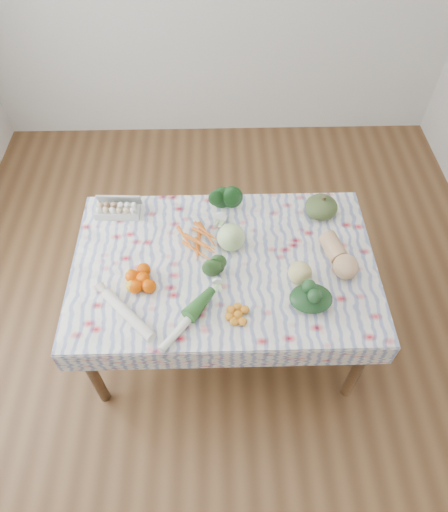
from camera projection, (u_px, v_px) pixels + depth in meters
The scene contains 16 objects.
ground at pixel (224, 331), 3.09m from camera, with size 4.50×4.50×0.00m, color brown.
dining_table at pixel (224, 272), 2.55m from camera, with size 1.60×1.00×0.75m.
tablecloth at pixel (224, 263), 2.49m from camera, with size 1.66×1.06×0.01m, color white.
egg_carton at pixel (117, 211), 2.68m from camera, with size 0.26×0.10×0.07m, color #B5B5B0.
carrot_bunch at pixel (197, 241), 2.56m from camera, with size 0.24×0.22×0.04m, color orange.
kale_bunch at pixel (224, 206), 2.65m from camera, with size 0.18×0.15×0.15m, color #123914.
kabocha_squash at pixel (321, 207), 2.66m from camera, with size 0.19×0.19×0.12m, color #45582A.
cabbage at pixel (231, 237), 2.50m from camera, with size 0.16×0.16×0.16m, color #B2D382.
butternut_squash at pixel (339, 255), 2.44m from camera, with size 0.13×0.29×0.13m, color tan.
orange_cluster at pixel (143, 279), 2.37m from camera, with size 0.23×0.23×0.08m, color #EB5000.
broccoli at pixel (217, 273), 2.38m from camera, with size 0.13×0.13×0.10m, color #274C1E.
mandarin_cluster at pixel (238, 314), 2.26m from camera, with size 0.15×0.15×0.05m, color orange.
grapefruit at pixel (300, 273), 2.37m from camera, with size 0.12×0.12×0.12m, color #D2C073.
spinach_bag at pixel (311, 298), 2.29m from camera, with size 0.22×0.17×0.10m, color black.
daikon at pixel (128, 315), 2.25m from camera, with size 0.06×0.06×0.39m, color silver.
leek at pixel (187, 321), 2.24m from camera, with size 0.04×0.04×0.39m, color white.
Camera 1 is at (-0.04, -1.51, 2.74)m, focal length 32.00 mm.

